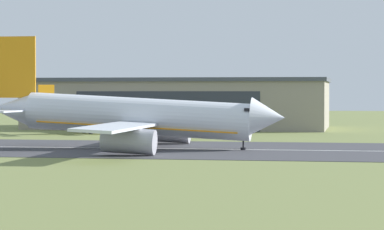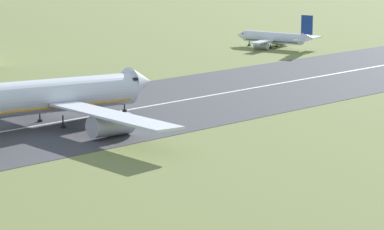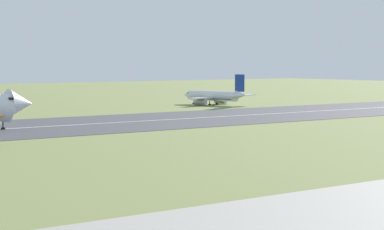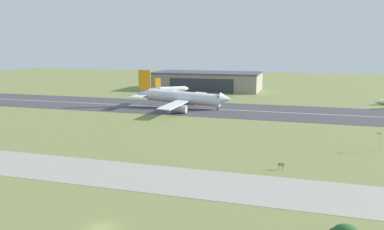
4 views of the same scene
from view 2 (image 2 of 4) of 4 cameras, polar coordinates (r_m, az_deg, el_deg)
runway_strip at (r=172.66m, az=-2.29°, el=0.63°), size 439.35×42.48×0.06m
runway_centreline at (r=172.66m, az=-2.29°, el=0.64°), size 395.42×0.70×0.01m
airplane_landing at (r=156.21m, az=-9.05°, el=1.10°), size 47.49×60.40×17.77m
airplane_parked_west at (r=253.15m, az=5.20°, el=4.83°), size 20.46×24.76×9.57m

